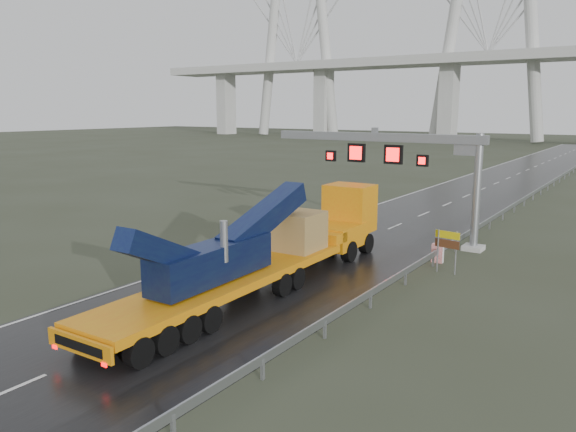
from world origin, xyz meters
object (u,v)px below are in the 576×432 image
Objects in this scene: sign_gantry at (404,156)px; striped_barrier at (438,253)px; heavy_haul_truck at (283,243)px; exit_sign_pair at (447,243)px.

sign_gantry reaches higher than striped_barrier.
sign_gantry reaches higher than heavy_haul_truck.
sign_gantry reaches higher than exit_sign_pair.
striped_barrier is (-1.10, 1.85, -1.09)m from exit_sign_pair.
heavy_haul_truck is 8.77m from exit_sign_pair.
heavy_haul_truck is at bearing -130.72° from exit_sign_pair.
striped_barrier is at bearing 53.35° from heavy_haul_truck.
striped_barrier is (5.47, 7.65, -1.37)m from heavy_haul_truck.
sign_gantry is at bearing 130.13° from striped_barrier.
striped_barrier is at bearing -45.71° from sign_gantry.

